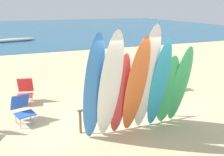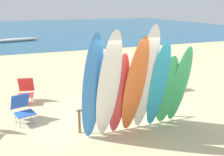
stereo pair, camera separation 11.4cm
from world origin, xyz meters
name	(u,v)px [view 2 (the right image)]	position (x,y,z in m)	size (l,w,h in m)	color
ground	(50,48)	(0.00, 14.00, 0.00)	(60.00, 60.00, 0.00)	#D3BC8C
ocean_water	(30,29)	(0.00, 32.27, 0.01)	(60.00, 40.00, 0.02)	#235B7F
surfboard_rack	(128,107)	(0.00, 0.00, 0.51)	(2.90, 0.07, 0.65)	brown
surfboard_blue_0	(92,90)	(-1.21, -0.62, 1.34)	(0.49, 0.07, 2.75)	#337AD1
surfboard_white_1	(108,88)	(-0.85, -0.70, 1.37)	(0.55, 0.07, 2.84)	white
surfboard_red_2	(119,95)	(-0.52, -0.54, 1.09)	(0.47, 0.06, 2.23)	#D13D42
surfboard_orange_3	(135,87)	(-0.16, -0.66, 1.29)	(0.54, 0.07, 2.67)	orange
surfboard_white_4	(146,80)	(0.18, -0.59, 1.41)	(0.52, 0.07, 2.89)	white
surfboard_teal_5	(158,86)	(0.53, -0.60, 1.22)	(0.47, 0.06, 2.53)	#289EC6
surfboard_green_6	(167,91)	(0.88, -0.48, 1.01)	(0.55, 0.06, 2.07)	#38B266
surfboard_green_7	(179,86)	(1.22, -0.56, 1.13)	(0.46, 0.08, 2.34)	#38B266
beachgoer_photographing	(147,65)	(1.95, 2.51, 0.97)	(0.60, 0.35, 1.68)	tan
beachgoer_by_water	(112,67)	(0.77, 3.14, 0.88)	(0.56, 0.30, 1.53)	beige
beach_chair_red	(22,107)	(-2.70, 1.28, 0.42)	(0.68, 0.84, 0.79)	#B7B7BC
beach_chair_blue	(26,90)	(-2.50, 2.84, 0.43)	(0.62, 0.76, 0.82)	#B7B7BC
distant_boat	(16,40)	(-2.24, 18.94, 0.15)	(4.15, 1.37, 0.33)	silver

